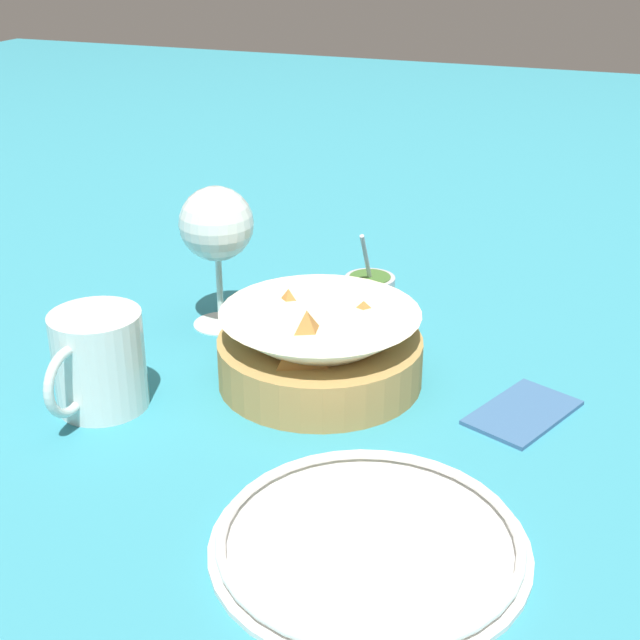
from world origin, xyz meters
TOP-DOWN VIEW (x-y plane):
  - ground_plane at (0.00, 0.00)m, footprint 4.00×4.00m
  - food_basket at (0.03, -0.03)m, footprint 0.20×0.20m
  - sauce_cup at (-0.16, -0.04)m, footprint 0.06×0.06m
  - wine_glass at (-0.05, -0.18)m, footprint 0.08×0.08m
  - beer_mug at (0.15, -0.20)m, footprint 0.12×0.08m
  - side_plate at (0.26, 0.10)m, footprint 0.24×0.24m
  - napkin at (0.02, 0.17)m, footprint 0.13×0.10m

SIDE VIEW (x-z plane):
  - ground_plane at x=0.00m, z-range 0.00..0.00m
  - napkin at x=0.02m, z-range 0.00..0.01m
  - side_plate at x=0.26m, z-range 0.00..0.01m
  - sauce_cup at x=-0.16m, z-range -0.03..0.07m
  - food_basket at x=0.03m, z-range -0.01..0.08m
  - beer_mug at x=0.15m, z-range 0.00..0.09m
  - wine_glass at x=-0.05m, z-range 0.03..0.19m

